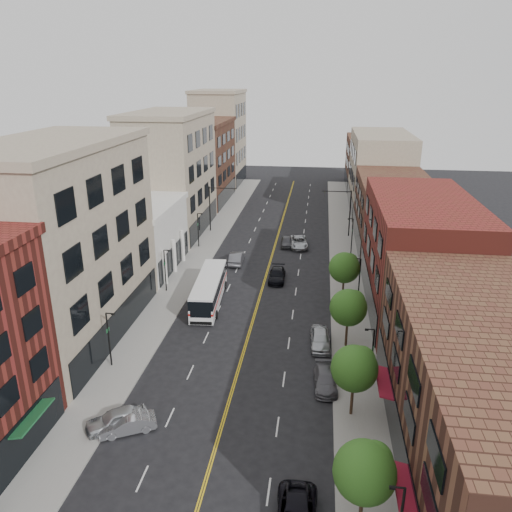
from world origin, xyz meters
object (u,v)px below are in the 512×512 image
at_px(car_lane_behind, 236,258).
at_px(car_lane_c, 286,242).
at_px(car_angle_b, 127,424).
at_px(car_lane_b, 299,242).
at_px(car_lane_a, 277,275).
at_px(car_parked_far, 320,339).
at_px(city_bus, 209,288).
at_px(car_parked_mid, 325,380).
at_px(car_angle_a, 117,419).

distance_m(car_lane_behind, car_lane_c, 10.11).
distance_m(car_angle_b, car_lane_b, 43.19).
bearing_deg(car_lane_a, car_parked_far, -71.10).
bearing_deg(car_angle_b, car_lane_c, 142.57).
bearing_deg(city_bus, car_lane_c, 67.01).
xyz_separation_m(city_bus, car_lane_c, (7.06, 20.45, -1.05)).
xyz_separation_m(city_bus, car_lane_b, (8.90, 20.32, -0.99)).
xyz_separation_m(car_angle_b, car_parked_far, (13.41, 13.71, 0.12)).
xyz_separation_m(city_bus, car_parked_mid, (12.77, -14.38, -1.09)).
bearing_deg(car_lane_c, car_lane_a, -94.70).
height_order(car_lane_a, car_lane_c, car_lane_a).
distance_m(car_parked_mid, car_lane_a, 22.42).
relative_size(car_angle_b, car_lane_behind, 0.84).
height_order(car_lane_a, car_lane_b, car_lane_b).
xyz_separation_m(city_bus, car_lane_behind, (0.95, 12.40, -0.95)).
distance_m(city_bus, car_parked_far, 14.68).
bearing_deg(city_bus, car_parked_far, -36.92).
xyz_separation_m(city_bus, car_angle_a, (-2.03, -21.38, -0.99)).
height_order(car_lane_behind, car_lane_a, car_lane_behind).
relative_size(city_bus, car_lane_c, 2.92).
relative_size(car_angle_a, car_lane_a, 0.91).
height_order(car_lane_behind, car_lane_c, car_lane_behind).
xyz_separation_m(car_angle_a, car_angle_b, (0.91, -0.31, -0.09)).
relative_size(car_angle_a, car_parked_far, 0.95).
xyz_separation_m(city_bus, car_parked_far, (12.29, -7.98, -0.95)).
relative_size(car_parked_mid, car_lane_b, 0.83).
bearing_deg(car_parked_far, car_lane_behind, 116.08).
bearing_deg(car_lane_a, city_bus, -134.15).
distance_m(city_bus, car_lane_a, 10.04).
xyz_separation_m(car_angle_b, car_lane_b, (10.02, 42.01, 0.09)).
xyz_separation_m(car_parked_mid, car_lane_b, (-3.87, 34.70, 0.10)).
bearing_deg(car_lane_b, car_lane_a, -105.59).
height_order(car_parked_far, car_lane_b, car_parked_far).
xyz_separation_m(car_parked_far, car_lane_a, (-5.42, 15.23, -0.09)).
bearing_deg(car_lane_c, car_lane_b, -7.98).
relative_size(car_angle_b, car_lane_b, 0.74).
bearing_deg(car_parked_mid, car_lane_c, 95.79).
xyz_separation_m(car_parked_far, car_lane_c, (-5.23, 28.43, -0.09)).
distance_m(car_parked_mid, car_lane_c, 35.30).
height_order(car_angle_a, car_lane_c, car_angle_a).
height_order(car_angle_a, car_angle_b, car_angle_a).
distance_m(car_angle_b, car_lane_a, 30.02).
bearing_deg(car_parked_mid, car_lane_a, 101.74).
distance_m(car_angle_a, car_lane_a, 29.98).
distance_m(car_parked_far, car_lane_behind, 23.32).
distance_m(car_angle_a, car_lane_c, 42.81).
xyz_separation_m(car_angle_b, car_parked_mid, (13.89, 7.31, -0.01)).
distance_m(car_parked_mid, car_lane_b, 34.92).
distance_m(city_bus, car_lane_c, 21.66).
bearing_deg(car_angle_b, car_parked_far, 109.19).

